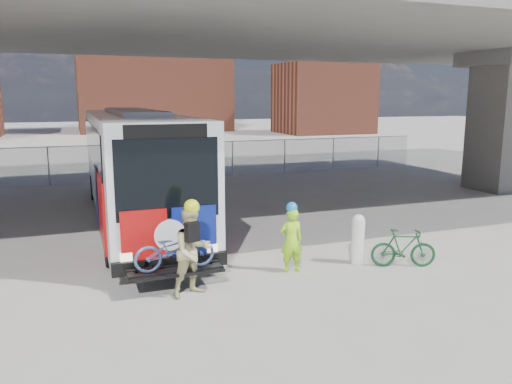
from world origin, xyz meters
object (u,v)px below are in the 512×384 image
cyclist_hivis (291,238)px  cyclist_tan (193,250)px  bus (135,158)px  bollard (358,237)px  bike_parked (403,248)px

cyclist_hivis → cyclist_tan: bearing=15.8°
bus → bollard: size_ratio=10.38×
bollard → cyclist_hivis: bearing=180.0°
bus → cyclist_tan: bearing=-87.4°
cyclist_hivis → bollard: bearing=-177.3°
cyclist_hivis → cyclist_tan: 2.56m
bus → cyclist_hivis: bearing=-66.1°
bus → cyclist_hivis: bus is taller
cyclist_hivis → bike_parked: (2.70, -0.62, -0.34)m
cyclist_tan → bike_parked: 5.21m
bollard → cyclist_tan: (-4.29, -0.58, 0.30)m
bus → bollard: (4.60, -6.33, -1.44)m
bollard → bike_parked: bearing=-34.4°
bike_parked → cyclist_tan: bearing=111.6°
cyclist_tan → bike_parked: cyclist_tan is taller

